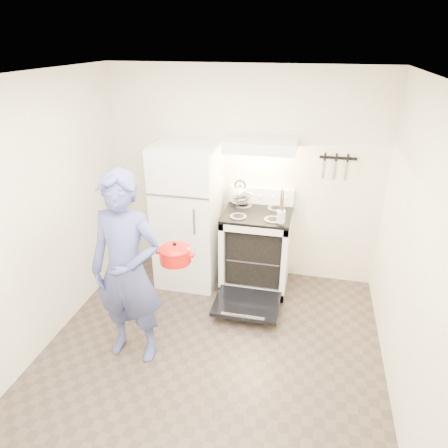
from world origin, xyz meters
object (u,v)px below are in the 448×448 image
at_px(person, 127,271).
at_px(stove_body, 256,251).
at_px(tea_kettle, 240,193).
at_px(refrigerator, 188,215).
at_px(dutch_oven, 175,255).

bearing_deg(person, stove_body, 57.68).
bearing_deg(stove_body, tea_kettle, 141.97).
relative_size(refrigerator, tea_kettle, 5.58).
bearing_deg(person, refrigerator, 86.25).
xyz_separation_m(stove_body, tea_kettle, (-0.24, 0.19, 0.64)).
bearing_deg(tea_kettle, person, -113.87).
bearing_deg(tea_kettle, refrigerator, -159.64).
bearing_deg(refrigerator, stove_body, 1.77).
xyz_separation_m(refrigerator, tea_kettle, (0.57, 0.21, 0.25)).
bearing_deg(dutch_oven, stove_body, 60.56).
distance_m(stove_body, tea_kettle, 0.71).
distance_m(refrigerator, tea_kettle, 0.66).
height_order(tea_kettle, dutch_oven, tea_kettle).
relative_size(refrigerator, person, 0.94).
distance_m(refrigerator, dutch_oven, 1.07).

